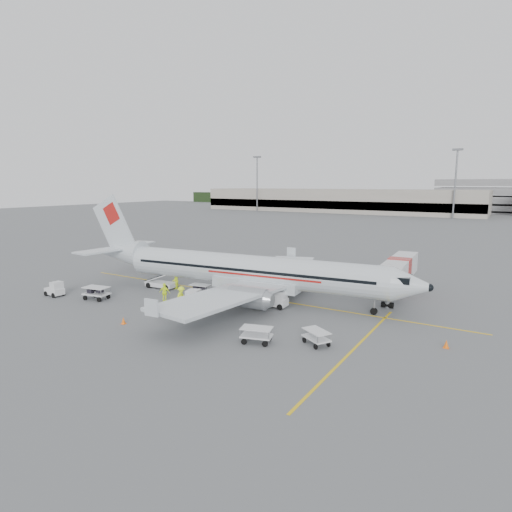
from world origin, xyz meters
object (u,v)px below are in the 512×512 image
object	(u,v)px
tug_mid	(188,299)
tug_aft	(54,289)
belt_loader	(161,277)
aircraft	(250,250)
tug_fore	(276,299)
jet_bridge	(399,277)

from	to	relation	value
tug_mid	tug_aft	size ratio (longest dim) A/B	1.20
tug_aft	belt_loader	bearing A→B (deg)	51.85
belt_loader	tug_mid	distance (m)	8.97
tug_mid	aircraft	bearing A→B (deg)	49.18
tug_mid	tug_fore	bearing A→B (deg)	20.93
belt_loader	tug_fore	bearing A→B (deg)	-4.07
jet_bridge	tug_fore	distance (m)	13.49
jet_bridge	tug_aft	xyz separation A→B (m)	(-29.64, -18.45, -1.14)
tug_aft	tug_fore	bearing A→B (deg)	23.30
tug_mid	tug_aft	world-z (taller)	tug_mid
jet_bridge	tug_aft	distance (m)	34.93
aircraft	jet_bridge	bearing A→B (deg)	31.44
tug_fore	tug_aft	distance (m)	22.59
aircraft	tug_aft	bearing A→B (deg)	-157.41
tug_mid	belt_loader	bearing A→B (deg)	134.74
jet_bridge	tug_fore	world-z (taller)	jet_bridge
aircraft	tug_fore	bearing A→B (deg)	-25.28
aircraft	jet_bridge	world-z (taller)	aircraft
aircraft	belt_loader	world-z (taller)	aircraft
jet_bridge	aircraft	bearing A→B (deg)	-146.24
tug_fore	tug_aft	world-z (taller)	tug_fore
aircraft	belt_loader	bearing A→B (deg)	-178.57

